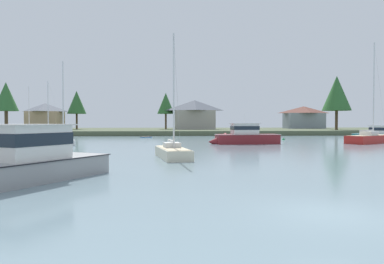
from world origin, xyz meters
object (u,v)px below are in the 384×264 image
sailboat_wood (45,137)px  sailboat_red (370,141)px  sailboat_white (64,142)px  sailboat_cream (173,155)px  cruiser_grey (13,170)px  dinghy_skyblue (146,137)px  mooring_buoy_green (283,139)px  cruiser_maroon (241,139)px  cruiser_teal (382,136)px

sailboat_wood → sailboat_red: 58.71m
sailboat_white → sailboat_cream: bearing=-54.7°
sailboat_wood → sailboat_cream: bearing=-60.1°
sailboat_white → cruiser_grey: size_ratio=1.15×
sailboat_red → dinghy_skyblue: bearing=147.7°
dinghy_skyblue → sailboat_red: sailboat_red is taller
dinghy_skyblue → mooring_buoy_green: size_ratio=5.45×
sailboat_white → dinghy_skyblue: 23.87m
dinghy_skyblue → cruiser_grey: (-3.82, -55.56, 0.63)m
dinghy_skyblue → sailboat_red: size_ratio=0.17×
sailboat_white → dinghy_skyblue: size_ratio=4.70×
sailboat_wood → cruiser_maroon: size_ratio=1.13×
sailboat_cream → sailboat_wood: bearing=119.9°
sailboat_wood → cruiser_maroon: bearing=-32.7°
mooring_buoy_green → sailboat_red: bearing=-49.3°
mooring_buoy_green → sailboat_white: bearing=-163.0°
dinghy_skyblue → cruiser_grey: 55.70m
dinghy_skyblue → cruiser_grey: cruiser_grey is taller
sailboat_wood → cruiser_grey: 57.91m
sailboat_wood → cruiser_maroon: 41.34m
cruiser_maroon → cruiser_grey: bearing=-119.2°
cruiser_maroon → cruiser_teal: (29.00, 12.64, -0.10)m
cruiser_maroon → sailboat_red: (19.71, 0.49, -0.39)m
dinghy_skyblue → cruiser_teal: size_ratio=0.31×
dinghy_skyblue → mooring_buoy_green: bearing=-23.1°
cruiser_teal → sailboat_red: 15.30m
dinghy_skyblue → cruiser_maroon: cruiser_maroon is taller
sailboat_white → sailboat_cream: (14.98, -21.13, -0.02)m
sailboat_cream → cruiser_maroon: sailboat_cream is taller
dinghy_skyblue → sailboat_red: (34.49, -21.78, 0.22)m
dinghy_skyblue → mooring_buoy_green: mooring_buoy_green is taller
cruiser_maroon → sailboat_red: bearing=1.4°
sailboat_cream → cruiser_maroon: bearing=63.0°
sailboat_white → sailboat_cream: 25.90m
sailboat_cream → cruiser_teal: bearing=39.9°
cruiser_grey → sailboat_cream: bearing=57.5°
cruiser_grey → sailboat_white: bearing=101.1°
sailboat_cream → dinghy_skyblue: (-4.46, 42.56, -0.13)m
sailboat_cream → dinghy_skyblue: sailboat_cream is taller
sailboat_cream → sailboat_wood: (-24.47, 42.60, 0.02)m
sailboat_white → sailboat_red: (45.01, -0.36, 0.06)m
sailboat_wood → dinghy_skyblue: bearing=-0.1°
dinghy_skyblue → sailboat_red: bearing=-32.3°
mooring_buoy_green → sailboat_cream: bearing=-122.6°
cruiser_teal → sailboat_cream: bearing=-140.1°
dinghy_skyblue → cruiser_teal: bearing=-12.4°
cruiser_teal → sailboat_red: bearing=-127.4°
sailboat_wood → mooring_buoy_green: size_ratio=24.54×
sailboat_red → mooring_buoy_green: bearing=130.7°
sailboat_red → cruiser_maroon: bearing=-178.6°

